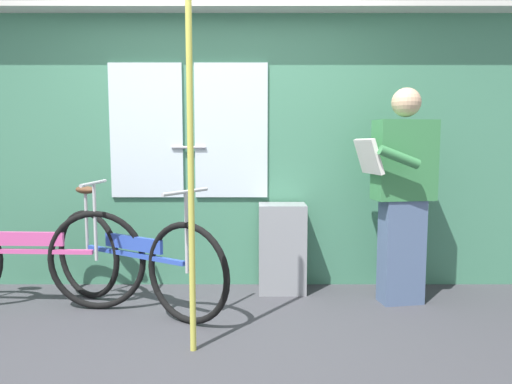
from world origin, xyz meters
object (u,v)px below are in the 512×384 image
Objects in this scene: bicycle_leaning_behind at (133,259)px; passenger_reading_newspaper at (402,192)px; handrail_pole at (191,157)px; trash_bin_by_wall at (282,248)px; bicycle_near_door at (24,256)px.

bicycle_leaning_behind is 2.04m from passenger_reading_newspaper.
passenger_reading_newspaper is 1.69m from handrail_pole.
handrail_pole is at bearing -20.59° from bicycle_leaning_behind.
passenger_reading_newspaper is 1.04m from trash_bin_by_wall.
passenger_reading_newspaper is 0.71× the size of handrail_pole.
bicycle_near_door reaches higher than trash_bin_by_wall.
trash_bin_by_wall is at bearing 52.47° from bicycle_leaning_behind.
handrail_pole is (-1.45, -0.83, 0.28)m from passenger_reading_newspaper.
bicycle_leaning_behind is 1.14m from handrail_pole.
trash_bin_by_wall is (1.10, 0.42, -0.01)m from bicycle_leaning_behind.
bicycle_near_door reaches higher than bicycle_leaning_behind.
handrail_pole is (1.32, -0.71, 0.74)m from bicycle_near_door.
handrail_pole is at bearing -25.36° from bicycle_near_door.
bicycle_near_door is at bearing -6.81° from passenger_reading_newspaper.
trash_bin_by_wall is (1.90, 0.39, -0.03)m from bicycle_near_door.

